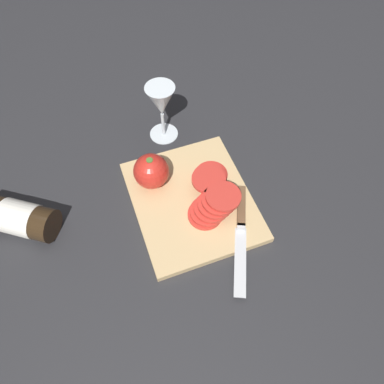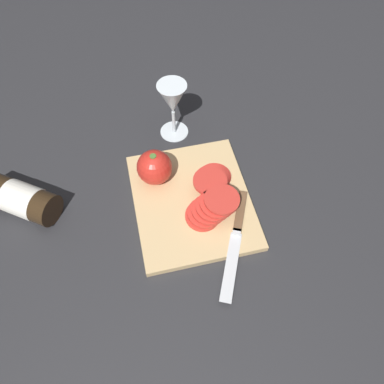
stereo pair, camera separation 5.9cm
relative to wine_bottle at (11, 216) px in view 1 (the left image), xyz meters
The scene contains 8 objects.
ground_plane 0.42m from the wine_bottle, 80.15° to the left, with size 3.00×3.00×0.00m, color #28282B.
cutting_board 0.41m from the wine_bottle, 78.03° to the left, with size 0.32×0.27×0.02m.
wine_bottle is the anchor object (origin of this frame).
wine_glass 0.44m from the wine_bottle, 110.17° to the left, with size 0.08×0.08×0.16m.
whole_tomato 0.33m from the wine_bottle, 89.18° to the left, with size 0.08×0.08×0.09m.
knife 0.51m from the wine_bottle, 69.99° to the left, with size 0.25×0.13×0.01m.
tomato_slice_stack_near 0.45m from the wine_bottle, 72.74° to the left, with size 0.08×0.13×0.05m.
tomato_slice_stack_far 0.46m from the wine_bottle, 83.23° to the left, with size 0.11×0.10×0.05m.
Camera 1 is at (0.45, -0.17, 0.76)m, focal length 35.00 mm.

